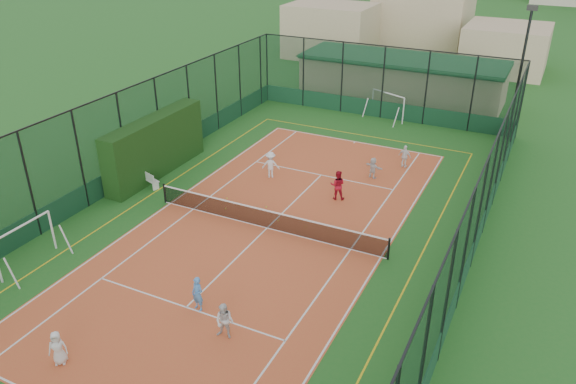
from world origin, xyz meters
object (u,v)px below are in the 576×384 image
object	(u,v)px
child_far_right	(405,156)
child_near_mid	(198,294)
child_far_back	(373,168)
clubhouse	(402,78)
child_near_left	(58,348)
child_far_left	(271,165)
futsal_goal_far	(388,106)
white_bench	(148,178)
coach	(338,185)
child_near_right	(225,321)
floodlight_ne	(519,76)
futsal_goal_near	(26,246)

from	to	relation	value
child_far_right	child_near_mid	bearing A→B (deg)	90.05
child_far_back	clubhouse	bearing A→B (deg)	-59.82
child_near_left	clubhouse	bearing A→B (deg)	52.36
clubhouse	child_far_right	distance (m)	13.12
child_near_mid	child_far_left	bearing A→B (deg)	116.92
child_near_left	child_near_mid	distance (m)	4.94
clubhouse	child_far_left	world-z (taller)	clubhouse
futsal_goal_far	white_bench	bearing A→B (deg)	-94.79
futsal_goal_far	coach	distance (m)	12.81
child_near_right	child_far_right	world-z (taller)	child_near_right
floodlight_ne	futsal_goal_far	xyz separation A→B (m)	(-8.11, 0.31, -3.21)
child_near_right	white_bench	bearing A→B (deg)	133.29
child_near_left	child_far_right	bearing A→B (deg)	39.65
clubhouse	coach	xyz separation A→B (m)	(1.82, -17.83, -0.79)
floodlight_ne	child_near_mid	xyz separation A→B (m)	(-8.12, -22.87, -3.43)
clubhouse	child_near_left	distance (m)	32.61
clubhouse	white_bench	world-z (taller)	clubhouse
futsal_goal_far	child_far_right	bearing A→B (deg)	-42.88
child_far_left	clubhouse	bearing A→B (deg)	-117.02
futsal_goal_near	child_far_back	bearing A→B (deg)	-35.19
coach	child_near_mid	bearing A→B (deg)	65.01
child_far_left	child_far_right	world-z (taller)	child_far_left
floodlight_ne	child_near_left	distance (m)	29.35
futsal_goal_far	child_far_right	distance (m)	8.14
coach	clubhouse	bearing A→B (deg)	-101.80
white_bench	futsal_goal_far	bearing A→B (deg)	80.54
child_near_mid	child_near_right	xyz separation A→B (m)	(1.69, -0.86, -0.00)
child_near_left	coach	world-z (taller)	coach
clubhouse	futsal_goal_near	world-z (taller)	clubhouse
child_far_right	child_far_back	distance (m)	2.44
white_bench	child_far_right	bearing A→B (deg)	53.92
child_far_left	child_far_back	world-z (taller)	child_far_left
child_near_mid	coach	world-z (taller)	coach
futsal_goal_near	child_near_mid	distance (m)	7.99
clubhouse	futsal_goal_near	distance (m)	29.89
futsal_goal_far	coach	world-z (taller)	futsal_goal_far
child_near_right	child_far_back	distance (m)	14.48
floodlight_ne	white_bench	world-z (taller)	floodlight_ne
child_near_right	coach	bearing A→B (deg)	84.80
futsal_goal_near	white_bench	bearing A→B (deg)	2.40
white_bench	futsal_goal_near	bearing A→B (deg)	-69.44
clubhouse	futsal_goal_far	size ratio (longest dim) A/B	5.33
floodlight_ne	child_near_right	distance (m)	24.82
floodlight_ne	clubhouse	size ratio (longest dim) A/B	0.54
child_near_left	child_near_right	world-z (taller)	child_near_right
clubhouse	child_far_back	world-z (taller)	clubhouse
white_bench	child_near_left	size ratio (longest dim) A/B	1.33
floodlight_ne	child_near_mid	size ratio (longest dim) A/B	5.98
futsal_goal_near	child_far_left	xyz separation A→B (m)	(5.10, 11.87, -0.17)
floodlight_ne	child_far_back	xyz separation A→B (m)	(-5.96, -9.26, -3.53)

